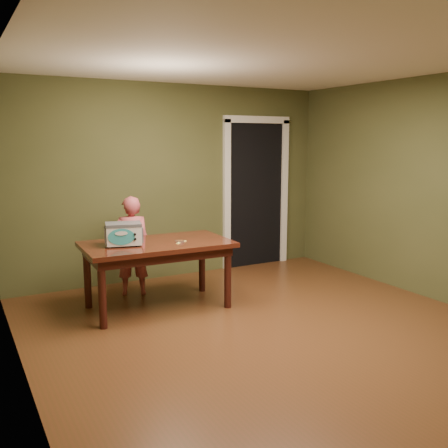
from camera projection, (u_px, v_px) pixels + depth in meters
name	position (u px, v px, depth m)	size (l,w,h in m)	color
floor	(279.00, 336.00, 4.80)	(5.00, 5.00, 0.00)	#542D18
room_shell	(283.00, 157.00, 4.51)	(4.52, 5.02, 2.61)	#4B4D29
doorway	(245.00, 193.00, 7.64)	(1.10, 0.66, 2.25)	black
dining_table	(157.00, 251.00, 5.51)	(1.63, 0.96, 0.75)	black
toy_oven	(123.00, 233.00, 5.30)	(0.44, 0.34, 0.24)	#4C4F54
baking_pan	(180.00, 241.00, 5.47)	(0.10, 0.10, 0.02)	silver
spatula	(181.00, 242.00, 5.47)	(0.18, 0.03, 0.01)	#FAF56D
child	(132.00, 246.00, 6.00)	(0.44, 0.29, 1.21)	#C25057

